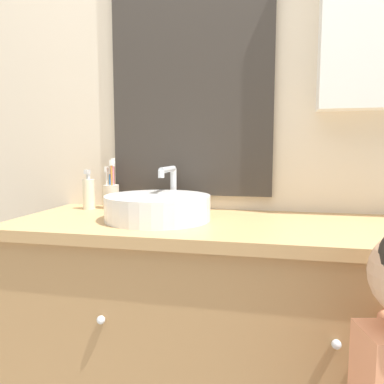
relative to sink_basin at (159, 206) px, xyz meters
The scene contains 5 objects.
wall_back 0.53m from the sink_basin, 47.16° to the left, with size 3.20×0.18×2.50m.
vanity_counter 0.53m from the sink_basin, ahead, with size 1.39×0.52×0.88m.
sink_basin is the anchor object (origin of this frame).
toothbrush_holder 0.31m from the sink_basin, 143.53° to the left, with size 0.06×0.06×0.20m.
soap_dispenser 0.37m from the sink_basin, 155.18° to the left, with size 0.05×0.05×0.15m.
Camera 1 is at (0.15, -0.83, 1.11)m, focal length 35.00 mm.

